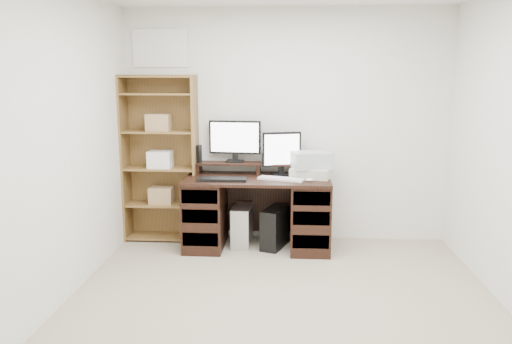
# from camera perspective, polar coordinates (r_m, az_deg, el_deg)

# --- Properties ---
(room) EXTENTS (3.54, 4.04, 2.54)m
(room) POSITION_cam_1_polar(r_m,az_deg,el_deg) (3.46, 3.10, 1.99)
(room) COLOR tan
(room) RESTS_ON ground
(desk) EXTENTS (1.50, 0.70, 0.75)m
(desk) POSITION_cam_1_polar(r_m,az_deg,el_deg) (5.25, 0.15, -4.50)
(desk) COLOR black
(desk) RESTS_ON ground
(riser_shelf) EXTENTS (1.40, 0.22, 0.12)m
(riser_shelf) POSITION_cam_1_polar(r_m,az_deg,el_deg) (5.36, 0.30, 0.78)
(riser_shelf) COLOR black
(riser_shelf) RESTS_ON desk
(monitor_wide) EXTENTS (0.56, 0.16, 0.45)m
(monitor_wide) POSITION_cam_1_polar(r_m,az_deg,el_deg) (5.39, -2.43, 3.80)
(monitor_wide) COLOR black
(monitor_wide) RESTS_ON riser_shelf
(monitor_small) EXTENTS (0.41, 0.20, 0.46)m
(monitor_small) POSITION_cam_1_polar(r_m,az_deg,el_deg) (5.26, 2.93, 2.31)
(monitor_small) COLOR black
(monitor_small) RESTS_ON desk
(speaker) EXTENTS (0.09, 0.09, 0.19)m
(speaker) POSITION_cam_1_polar(r_m,az_deg,el_deg) (5.40, -6.73, 2.09)
(speaker) COLOR black
(speaker) RESTS_ON riser_shelf
(keyboard_black) EXTENTS (0.49, 0.17, 0.03)m
(keyboard_black) POSITION_cam_1_polar(r_m,az_deg,el_deg) (5.03, -3.89, -0.83)
(keyboard_black) COLOR black
(keyboard_black) RESTS_ON desk
(keyboard_white) EXTENTS (0.49, 0.28, 0.02)m
(keyboard_white) POSITION_cam_1_polar(r_m,az_deg,el_deg) (5.06, 2.89, -0.79)
(keyboard_white) COLOR silver
(keyboard_white) RESTS_ON desk
(mouse) EXTENTS (0.09, 0.07, 0.03)m
(mouse) POSITION_cam_1_polar(r_m,az_deg,el_deg) (5.01, 6.11, -0.90)
(mouse) COLOR white
(mouse) RESTS_ON desk
(printer) EXTENTS (0.46, 0.39, 0.10)m
(printer) POSITION_cam_1_polar(r_m,az_deg,el_deg) (5.21, 6.33, -0.07)
(printer) COLOR beige
(printer) RESTS_ON desk
(basket) EXTENTS (0.45, 0.36, 0.17)m
(basket) POSITION_cam_1_polar(r_m,az_deg,el_deg) (5.18, 6.36, 1.38)
(basket) COLOR #A8AEB3
(basket) RESTS_ON printer
(tower_silver) EXTENTS (0.21, 0.43, 0.42)m
(tower_silver) POSITION_cam_1_polar(r_m,az_deg,el_deg) (5.38, -1.60, -6.11)
(tower_silver) COLOR #B0B2B7
(tower_silver) RESTS_ON ground
(tower_black) EXTENTS (0.31, 0.46, 0.42)m
(tower_black) POSITION_cam_1_polar(r_m,az_deg,el_deg) (5.30, 2.18, -6.37)
(tower_black) COLOR black
(tower_black) RESTS_ON ground
(bookshelf) EXTENTS (0.80, 0.30, 1.80)m
(bookshelf) POSITION_cam_1_polar(r_m,az_deg,el_deg) (5.52, -10.83, 1.67)
(bookshelf) COLOR olive
(bookshelf) RESTS_ON ground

